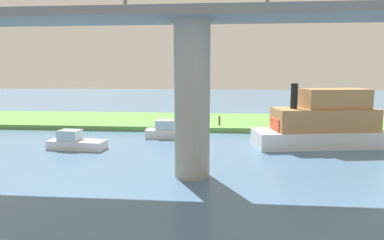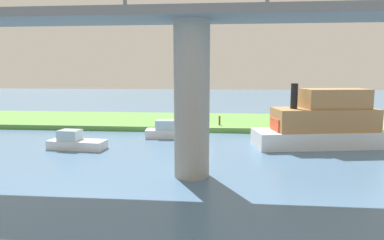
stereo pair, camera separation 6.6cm
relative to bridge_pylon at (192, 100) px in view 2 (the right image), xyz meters
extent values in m
plane|color=#4C7093|center=(0.50, -14.33, -4.51)|extent=(160.00, 160.00, 0.00)
cube|color=#5B9342|center=(0.50, -20.33, -4.26)|extent=(80.00, 12.00, 0.50)
cylinder|color=#9E998E|center=(0.00, 0.00, 0.00)|extent=(2.07, 2.07, 9.03)
cube|color=slate|center=(0.00, 0.00, 4.76)|extent=(61.03, 4.00, 0.50)
cylinder|color=#2D334C|center=(1.42, -16.47, -3.74)|extent=(0.29, 0.29, 0.55)
cylinder|color=blue|center=(1.42, -16.47, -3.16)|extent=(0.50, 0.50, 0.60)
sphere|color=tan|center=(1.42, -16.47, -2.74)|extent=(0.24, 0.24, 0.24)
cylinder|color=brown|center=(-1.45, -16.09, -3.53)|extent=(0.20, 0.20, 0.97)
cube|color=white|center=(-9.51, -8.85, -3.83)|extent=(10.61, 5.06, 1.36)
cube|color=#B27F4C|center=(-10.07, -8.94, -2.25)|extent=(8.54, 4.38, 1.81)
cube|color=#B27F4C|center=(-10.85, -9.08, -0.55)|extent=(5.45, 3.40, 1.58)
cylinder|color=black|center=(-7.51, -8.50, -0.33)|extent=(0.57, 0.57, 2.04)
cube|color=#D84C2D|center=(-6.84, -8.39, -2.65)|extent=(2.13, 2.31, 1.02)
cube|color=white|center=(9.79, -6.16, -4.16)|extent=(4.70, 2.07, 0.71)
cube|color=silver|center=(10.39, -6.22, -3.40)|extent=(1.76, 1.45, 0.81)
cube|color=white|center=(2.91, -11.59, -4.13)|extent=(5.05, 2.15, 0.77)
cube|color=silver|center=(3.57, -11.53, -3.31)|extent=(1.88, 1.54, 0.88)
camera|label=1|loc=(-1.75, 19.43, 1.70)|focal=31.72mm
camera|label=2|loc=(-1.81, 19.42, 1.70)|focal=31.72mm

